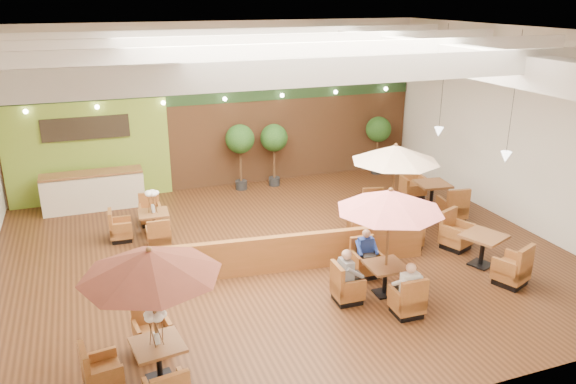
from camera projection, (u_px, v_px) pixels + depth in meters
name	position (u px, v px, depth m)	size (l,w,h in m)	color
room	(276.00, 105.00, 14.32)	(14.04, 14.00, 5.52)	#381E0F
service_counter	(93.00, 191.00, 17.27)	(3.00, 0.75, 1.18)	beige
booth_divider	(295.00, 252.00, 13.47)	(6.60, 0.18, 0.91)	brown
table_0	(149.00, 288.00, 9.11)	(2.43, 2.53, 2.53)	brown
table_1	(387.00, 219.00, 11.88)	(2.38, 2.45, 2.51)	brown
table_2	(392.00, 169.00, 15.02)	(2.52, 2.64, 2.59)	brown
table_3	(146.00, 222.00, 15.27)	(1.61, 2.38, 1.48)	brown
table_4	(482.00, 251.00, 13.69)	(1.20, 2.92, 1.02)	brown
table_5	(432.00, 196.00, 17.33)	(1.07, 2.90, 1.06)	brown
topiary_0	(240.00, 142.00, 18.63)	(0.97, 0.97, 2.25)	black
topiary_1	(274.00, 140.00, 19.04)	(0.93, 0.93, 2.17)	black
topiary_2	(378.00, 132.00, 20.35)	(0.92, 0.92, 2.13)	black
diner_0	(408.00, 283.00, 11.44)	(0.37, 0.30, 0.75)	silver
diner_1	(366.00, 248.00, 13.07)	(0.36, 0.30, 0.71)	navy
diner_2	(348.00, 270.00, 11.95)	(0.30, 0.38, 0.78)	gray
diner_3	(410.00, 221.00, 14.57)	(0.43, 0.39, 0.77)	navy
diner_4	(410.00, 221.00, 14.58)	(0.36, 0.30, 0.71)	silver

